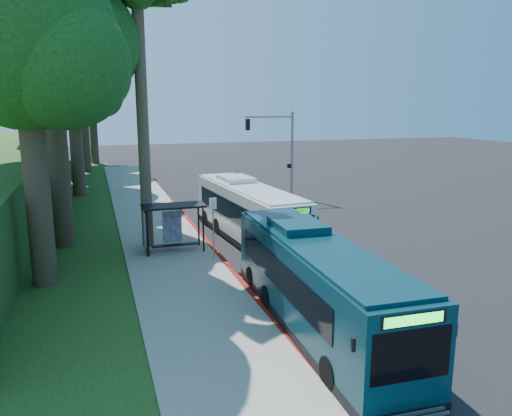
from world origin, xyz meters
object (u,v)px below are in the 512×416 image
object	(u,v)px
white_bus	(247,211)
teal_bus	(315,282)
bus_shelter	(168,219)
pickup	(277,204)

from	to	relation	value
white_bus	teal_bus	distance (m)	11.63
white_bus	bus_shelter	bearing A→B (deg)	-170.59
teal_bus	white_bus	bearing A→B (deg)	86.42
bus_shelter	pickup	world-z (taller)	bus_shelter
teal_bus	bus_shelter	bearing A→B (deg)	110.34
white_bus	pickup	world-z (taller)	white_bus
white_bus	teal_bus	world-z (taller)	white_bus
white_bus	teal_bus	xyz separation A→B (m)	(-1.13, -11.58, -0.02)
white_bus	pickup	xyz separation A→B (m)	(3.98, 5.85, -0.93)
bus_shelter	teal_bus	size ratio (longest dim) A/B	0.28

